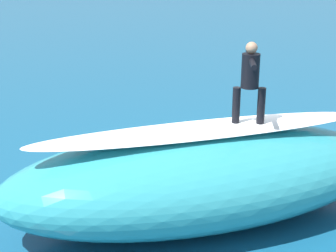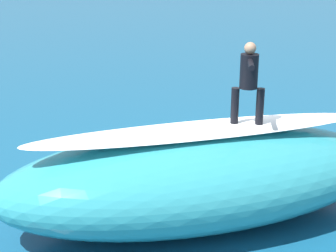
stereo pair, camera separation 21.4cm
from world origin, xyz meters
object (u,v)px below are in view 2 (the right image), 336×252
surfboard_paddling (109,158)px  surfer_paddling (103,150)px  surfer_riding (249,77)px  surfboard_riding (246,126)px

surfboard_paddling → surfer_paddling: (0.12, -0.06, 0.19)m
surfboard_paddling → surfer_riding: bearing=-22.0°
surfboard_riding → surfer_paddling: bearing=-36.1°
surfer_riding → surfboard_riding: bearing=0.0°
surfer_riding → surfer_paddling: (2.57, -2.89, -2.36)m
surfboard_riding → surfboard_paddling: surfboard_riding is taller
surfboard_riding → surfer_riding: bearing=0.0°
surfboard_riding → surfboard_paddling: 4.10m
surfer_paddling → surfboard_paddling: bearing=-0.0°
surfer_riding → surfer_paddling: 4.53m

